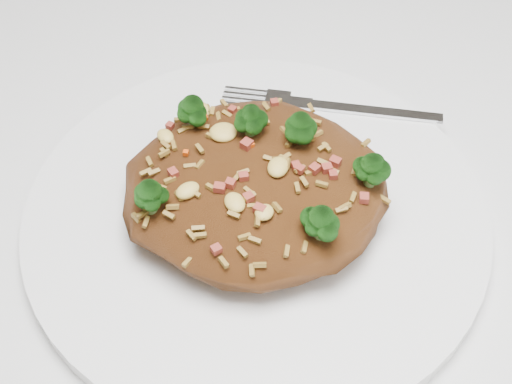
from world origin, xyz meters
TOP-DOWN VIEW (x-y plane):
  - dining_table at (0.00, 0.00)m, footprint 1.20×0.80m
  - plate at (-0.05, 0.06)m, footprint 0.30×0.30m
  - fried_rice at (-0.05, 0.06)m, footprint 0.17×0.15m
  - fork at (0.02, 0.15)m, footprint 0.16×0.05m

SIDE VIEW (x-z plane):
  - dining_table at x=0.00m, z-range 0.28..1.03m
  - plate at x=-0.05m, z-range 0.75..0.76m
  - fork at x=0.02m, z-range 0.76..0.77m
  - fried_rice at x=-0.05m, z-range 0.76..0.82m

